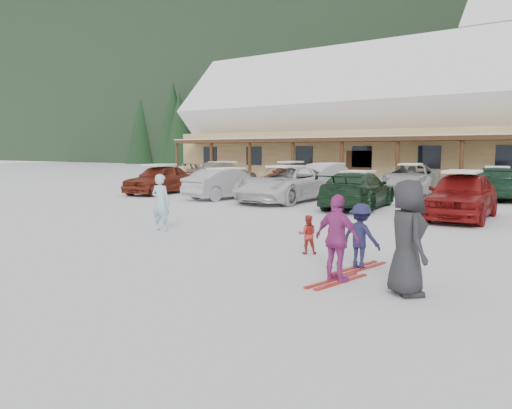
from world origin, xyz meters
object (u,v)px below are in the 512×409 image
Objects in this scene: bystander_dark at (407,238)px; parked_car_7 at (223,174)px; parked_car_0 at (160,179)px; toddler_red at (308,234)px; child_navy at (361,236)px; child_magenta at (337,239)px; parked_car_8 at (291,175)px; parked_car_9 at (329,177)px; parked_car_2 at (285,184)px; adult_skier at (161,203)px; parked_car_4 at (462,195)px; parked_car_1 at (226,184)px; parked_car_10 at (410,179)px; parked_car_3 at (358,190)px; day_lodge at (362,128)px; parked_car_11 at (497,183)px.

bystander_dark is 24.69m from parked_car_7.
parked_car_0 is 6.94m from parked_car_7.
child_navy is at bearing 124.91° from toddler_red.
parked_car_7 is (-1.41, 6.79, -0.00)m from parked_car_0.
child_magenta is 20.94m from parked_car_8.
parked_car_9 is (6.23, 6.56, 0.00)m from parked_car_0.
child_magenta is at bearing -56.34° from parked_car_2.
parked_car_4 is (6.11, 7.34, -0.01)m from adult_skier.
parked_car_0 is (-16.30, 10.41, -0.14)m from bystander_dark.
parked_car_4 is (10.49, -0.94, 0.07)m from parked_car_1.
parked_car_0 is at bearing 7.50° from parked_car_1.
parked_car_10 is (2.99, 7.37, -0.01)m from parked_car_2.
parked_car_4 is at bearing -177.44° from parked_car_1.
child_magenta is 0.31× the size of parked_car_3.
parked_car_2 is 1.01× the size of parked_car_10.
parked_car_2 reaches higher than parked_car_1.
child_navy is 0.22× the size of parked_car_10.
child_magenta is at bearing -63.45° from parked_car_8.
bystander_dark is 0.39× the size of parked_car_4.
parked_car_10 is at bearing -165.60° from parked_car_7.
parked_car_0 is at bearing -24.34° from child_magenta.
bystander_dark is 0.39× the size of parked_car_8.
day_lodge reaches higher than adult_skier.
parked_car_8 reaches higher than parked_car_4.
child_navy is at bearing 106.54° from parked_car_3.
day_lodge reaches higher than parked_car_1.
parked_car_2 is at bearing -43.90° from child_magenta.
bystander_dark is 17.40m from parked_car_11.
parked_car_7 is at bearing -35.04° from child_navy.
adult_skier is at bearing -104.99° from parked_car_10.
parked_car_4 is at bearing 146.37° from parked_car_9.
adult_skier is 0.31× the size of parked_car_7.
parked_car_9 is at bearing -89.53° from adult_skier.
parked_car_10 is (-4.81, 18.11, 0.02)m from child_magenta.
toddler_red is 7.78m from parked_car_4.
parked_car_11 reaches higher than parked_car_1.
child_navy is 0.24× the size of parked_car_7.
parked_car_1 reaches higher than child_navy.
parked_car_2 is 1.08× the size of parked_car_7.
adult_skier is at bearing 125.58° from parked_car_1.
parked_car_0 reaches higher than toddler_red.
child_navy is at bearing 146.85° from parked_car_1.
day_lodge is 34.90× the size of toddler_red.
parked_car_10 is at bearing -156.15° from parked_car_9.
parked_car_0 reaches higher than parked_car_3.
day_lodge is 31.14m from child_magenta.
child_magenta is at bearing 143.75° from parked_car_1.
bystander_dark is 0.37× the size of parked_car_3.
parked_car_11 is at bearing -126.45° from toddler_red.
parked_car_7 is (-16.52, 17.15, 0.00)m from child_magenta.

